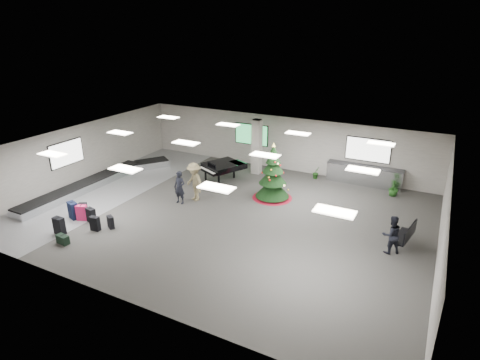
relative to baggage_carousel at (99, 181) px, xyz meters
The scene contains 20 objects.
ground 7.84m from the baggage_carousel, ahead, with size 18.00×18.00×0.00m, color #3B3936.
room_envelope 7.79m from the baggage_carousel, ahead, with size 18.02×14.02×3.21m.
baggage_carousel is the anchor object (origin of this frame).
service_counter 14.50m from the baggage_carousel, 27.67° to the left, with size 4.05×0.65×1.08m.
suitcase_0 5.52m from the baggage_carousel, 60.96° to the right, with size 0.49×0.28×0.77m.
suitcase_1 5.43m from the baggage_carousel, 46.11° to the right, with size 0.43×0.26×0.66m.
pink_suitcase 4.28m from the baggage_carousel, 54.14° to the right, with size 0.52×0.43×0.73m.
suitcase_3 4.57m from the baggage_carousel, 48.58° to the right, with size 0.48×0.33×0.68m.
navy_suitcase 4.09m from the baggage_carousel, 60.08° to the right, with size 0.58×0.45×0.81m.
green_duffel 6.33m from the baggage_carousel, 57.15° to the right, with size 0.57×0.33×0.38m.
suitcase_7 5.42m from the baggage_carousel, 39.41° to the right, with size 0.43×0.36×0.57m.
suitcase_8 3.63m from the baggage_carousel, 55.70° to the right, with size 0.42×0.37×0.56m.
christmas_tree 9.55m from the baggage_carousel, 16.78° to the left, with size 2.03×2.03×2.89m.
grand_piano 6.78m from the baggage_carousel, 32.29° to the left, with size 2.37×2.62×1.22m.
bench 15.68m from the baggage_carousel, ahead, with size 0.80×1.62×0.99m.
traveler_a 5.38m from the baggage_carousel, ahead, with size 0.60×0.39×1.65m, color black.
traveler_b 5.88m from the baggage_carousel, ahead, with size 1.26×0.72×1.95m, color #8A7B55.
traveler_bench 15.19m from the baggage_carousel, ahead, with size 0.75×0.59×1.55m, color black.
potted_plant_left 12.08m from the baggage_carousel, 31.90° to the left, with size 0.40×0.33×0.73m, color #143A12.
potted_plant_right 15.64m from the baggage_carousel, 21.91° to the left, with size 0.49×0.49×0.87m, color #143A12.
Camera 1 is at (8.40, -14.64, 8.25)m, focal length 30.00 mm.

